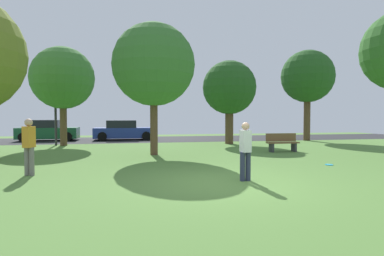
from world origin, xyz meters
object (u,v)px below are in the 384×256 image
oak_tree_right (63,78)px  street_lamp_post (56,108)px  park_bench (282,142)px  person_walking (29,144)px  maple_tree_near (154,65)px  parked_car_blue (124,131)px  parked_car_green (48,131)px  person_bystander (245,149)px  birch_tree_lone (308,77)px  oak_tree_left (229,88)px  frisbee_disc (329,165)px

oak_tree_right → street_lamp_post: oak_tree_right is taller
oak_tree_right → park_bench: bearing=-26.5°
person_walking → maple_tree_near: bearing=-22.5°
maple_tree_near → parked_car_blue: (-1.48, 9.62, -3.39)m
oak_tree_right → person_walking: (0.95, -9.80, -3.08)m
parked_car_green → street_lamp_post: 4.58m
person_bystander → birch_tree_lone: bearing=-40.0°
person_bystander → park_bench: 7.59m
person_bystander → parked_car_blue: size_ratio=0.36×
person_bystander → park_bench: (4.34, 6.21, -0.40)m
park_bench → oak_tree_left: bearing=-76.6°
parked_car_blue → person_walking: bearing=-100.3°
birch_tree_lone → parked_car_blue: (-12.99, 3.41, -3.92)m
frisbee_disc → park_bench: size_ratio=0.17×
oak_tree_left → person_bystander: size_ratio=3.33×
frisbee_disc → street_lamp_post: (-11.32, 10.08, 2.24)m
person_bystander → parked_car_blue: (-3.43, 15.85, -0.20)m
oak_tree_left → street_lamp_post: oak_tree_left is taller
oak_tree_left → street_lamp_post: bearing=174.4°
parked_car_blue → park_bench: 12.39m
oak_tree_right → person_walking: oak_tree_right is taller
parked_car_green → park_bench: size_ratio=2.55×
person_bystander → frisbee_disc: 4.48m
frisbee_disc → oak_tree_right: bearing=137.8°
oak_tree_right → street_lamp_post: size_ratio=1.31×
oak_tree_left → maple_tree_near: 7.05m
frisbee_disc → parked_car_green: 19.04m
person_walking → parked_car_blue: size_ratio=0.38×
person_walking → parked_car_green: 14.39m
parked_car_blue → frisbee_disc: bearing=-62.0°
birch_tree_lone → person_bystander: size_ratio=4.11×
maple_tree_near → park_bench: (6.30, -0.03, -3.59)m
birch_tree_lone → maple_tree_near: bearing=-151.7°
person_walking → street_lamp_post: street_lamp_post is taller
frisbee_disc → parked_car_green: parked_car_green is taller
parked_car_blue → street_lamp_post: bearing=-136.1°
birch_tree_lone → park_bench: bearing=-129.9°
person_bystander → street_lamp_post: bearing=29.0°
person_walking → parked_car_green: person_walking is taller
oak_tree_left → parked_car_blue: size_ratio=1.19×
parked_car_blue → park_bench: (7.78, -9.64, -0.20)m
parked_car_green → parked_car_blue: size_ratio=0.92×
maple_tree_near → person_walking: maple_tree_near is taller
birch_tree_lone → person_walking: (-15.51, -10.44, -3.67)m
oak_tree_left → parked_car_green: size_ratio=1.29×
oak_tree_left → parked_car_green: bearing=157.0°
oak_tree_right → oak_tree_left: bearing=-4.5°
oak_tree_left → park_bench: bearing=-76.6°
maple_tree_near → person_bystander: bearing=-72.6°
street_lamp_post → park_bench: bearing=-26.5°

